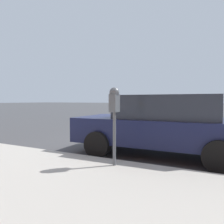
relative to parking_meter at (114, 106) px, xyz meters
name	(u,v)px	position (x,y,z in m)	size (l,w,h in m)	color
ground_plane	(135,145)	(2.60, 0.60, -1.27)	(220.00, 220.00, 0.00)	#424244
parking_meter	(114,106)	(0.00, 0.00, 0.00)	(0.21, 0.19, 1.49)	#4C5156
car_navy	(163,124)	(1.67, -0.51, -0.48)	(2.13, 4.27, 1.50)	#14193D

